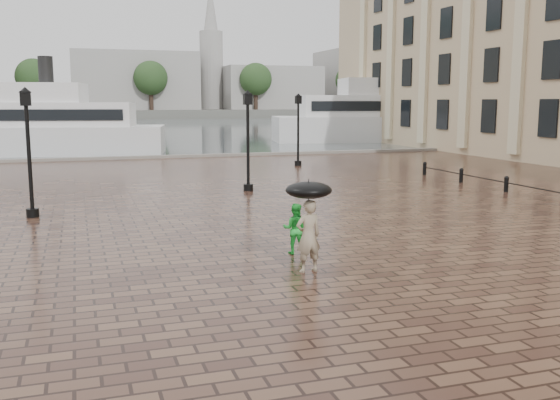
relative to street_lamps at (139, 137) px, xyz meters
name	(u,v)px	position (x,y,z in m)	size (l,w,h in m)	color
ground	(281,277)	(1.50, -17.50, -2.33)	(300.00, 300.00, 0.00)	#362018
harbour_water	(105,127)	(1.50, 74.50, -2.33)	(240.00, 240.00, 0.00)	#41494F
quay_edge	(142,159)	(1.50, 14.50, -2.33)	(80.00, 0.60, 0.30)	slate
far_shore	(93,113)	(1.50, 142.50, -1.33)	(300.00, 60.00, 2.00)	#4C4C47
distant_skyline	(278,81)	(49.64, 132.50, 7.13)	(102.50, 22.00, 33.00)	gray
far_trees	(94,78)	(1.50, 120.50, 7.09)	(188.00, 8.00, 13.50)	#2D2119
street_lamps	(139,137)	(0.00, 0.00, 0.00)	(21.44, 14.44, 4.40)	black
adult_pedestrian	(308,236)	(2.26, -17.28, -1.45)	(0.64, 0.42, 1.76)	gray
child_pedestrian	(295,229)	(2.56, -15.46, -1.64)	(0.66, 0.52, 1.36)	green
ferry_near	(12,126)	(-7.51, 20.68, -0.10)	(23.21, 9.67, 7.41)	silver
ferry_far	(403,116)	(29.18, 26.71, 0.28)	(27.18, 11.11, 8.68)	silver
umbrella	(309,190)	(2.26, -17.28, -0.34)	(1.10, 1.10, 1.16)	black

